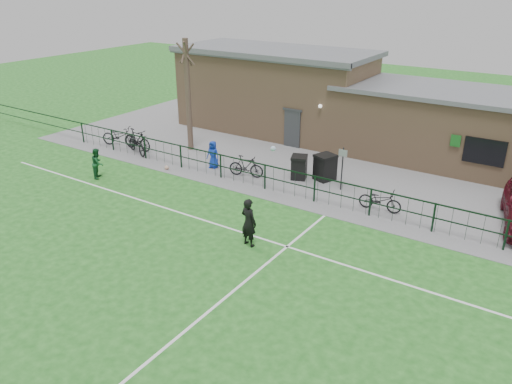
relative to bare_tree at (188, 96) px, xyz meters
The scene contains 20 objects.
ground 13.54m from the bare_tree, 52.70° to the right, with size 90.00×90.00×0.00m, color #1C5C1B.
paving_strip 9.05m from the bare_tree, 20.56° to the left, with size 34.00×13.00×0.02m, color slate.
pitch_line_touch 8.96m from the bare_tree, 18.65° to the right, with size 28.00×0.10×0.01m, color white.
pitch_line_mid 10.73m from the bare_tree, 39.09° to the right, with size 28.00×0.10×0.01m, color white.
pitch_line_perp 14.81m from the bare_tree, 46.40° to the right, with size 0.10×16.00×0.01m, color white.
perimeter_fence 8.72m from the bare_tree, 17.35° to the right, with size 28.00×0.10×1.20m, color black.
bare_tree is the anchor object (origin of this frame).
wheelie_bin_left 7.59m from the bare_tree, ahead, with size 0.69×0.78×1.04m, color black.
wheelie_bin_right 8.61m from the bare_tree, ahead, with size 0.76×0.87×1.16m, color black.
sign_post 9.66m from the bare_tree, ahead, with size 0.06×0.06×2.00m, color black.
bicycle_a 4.82m from the bare_tree, 155.35° to the right, with size 0.74×2.11×1.11m, color black.
bicycle_b 3.78m from the bare_tree, 143.84° to the right, with size 0.56×1.97×1.18m, color black.
bicycle_c 3.80m from the bare_tree, 131.47° to the right, with size 0.72×2.06×1.08m, color black.
bicycle_d 5.78m from the bare_tree, 19.23° to the right, with size 0.49×1.74×1.05m, color black.
bicycle_e 12.07m from the bare_tree, ahead, with size 0.62×1.77×0.93m, color black.
spectator_child 4.02m from the bare_tree, 29.69° to the right, with size 0.68×0.44×1.39m, color #1132A8.
goalkeeper_kick 11.44m from the bare_tree, 38.96° to the right, with size 1.56×3.76×2.62m.
outfield_player 6.19m from the bare_tree, 99.28° to the right, with size 0.71×0.55×1.45m, color #175129.
ball_ground 4.39m from the bare_tree, 71.08° to the right, with size 0.22×0.22×0.22m, color silver.
clubhouse 9.34m from the bare_tree, 40.12° to the left, with size 24.25×5.40×4.96m.
Camera 1 is at (9.67, -9.64, 8.92)m, focal length 35.00 mm.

